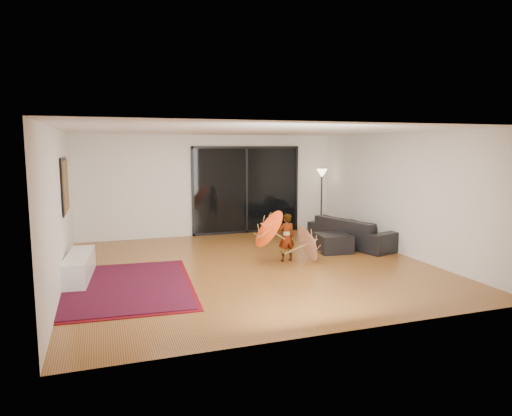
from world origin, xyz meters
name	(u,v)px	position (x,y,z in m)	size (l,w,h in m)	color
floor	(252,266)	(0.00, 0.00, 0.00)	(7.00, 7.00, 0.00)	#A3652C
ceiling	(251,131)	(0.00, 0.00, 2.70)	(7.00, 7.00, 0.00)	white
wall_back	(211,185)	(0.00, 3.50, 1.35)	(7.00, 7.00, 0.00)	silver
wall_front	(339,231)	(0.00, -3.50, 1.35)	(7.00, 7.00, 0.00)	silver
wall_left	(60,207)	(-3.50, 0.00, 1.35)	(7.00, 7.00, 0.00)	silver
wall_right	(401,194)	(3.50, 0.00, 1.35)	(7.00, 7.00, 0.00)	silver
sliding_door	(246,190)	(1.00, 3.47, 1.20)	(3.06, 0.07, 2.40)	black
painting	(65,185)	(-3.46, 1.00, 1.65)	(0.04, 1.28, 1.08)	black
media_console	(79,267)	(-3.25, 0.16, 0.23)	(0.41, 1.64, 0.46)	white
speaker	(78,279)	(-3.25, -0.32, 0.14)	(0.25, 0.25, 0.28)	#424244
persian_rug	(127,286)	(-2.46, -0.57, 0.01)	(2.42, 3.24, 0.02)	#5F0811
sofa	(353,232)	(2.95, 1.05, 0.34)	(2.33, 0.91, 0.68)	black
ottoman	(333,243)	(2.16, 0.60, 0.21)	(0.72, 0.72, 0.41)	black
floor_lamp	(322,182)	(3.10, 3.05, 1.39)	(0.30, 0.30, 1.76)	black
child	(286,237)	(0.83, 0.17, 0.51)	(0.37, 0.24, 1.01)	#999999
parasol_orange	(262,229)	(0.28, 0.12, 0.73)	(0.64, 0.87, 0.89)	#EE400C
parasol_white	(315,237)	(1.43, 0.02, 0.50)	(0.53, 0.79, 0.88)	silver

